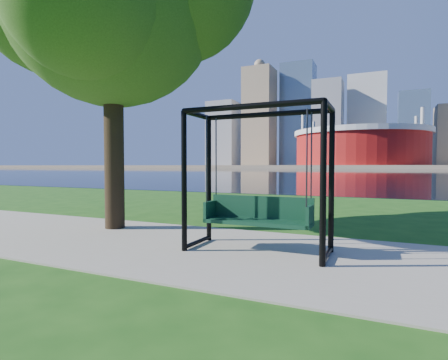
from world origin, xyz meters
The scene contains 7 objects.
ground centered at (0.00, 0.00, 0.00)m, with size 900.00×900.00×0.00m, color #1E5114.
path centered at (0.00, -0.50, 0.01)m, with size 120.00×4.00×0.03m, color #9E937F.
river centered at (0.00, 102.00, 0.01)m, with size 900.00×180.00×0.02m, color black.
far_bank centered at (0.00, 306.00, 1.00)m, with size 900.00×228.00×2.00m, color #937F60.
stadium centered at (-10.00, 235.00, 14.23)m, with size 83.00×83.00×32.00m.
skyline centered at (-4.27, 319.39, 35.89)m, with size 392.00×66.00×96.50m.
swing centered at (0.60, -0.32, 1.25)m, with size 2.53×1.10×2.59m.
Camera 1 is at (2.62, -6.27, 1.56)m, focal length 28.00 mm.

